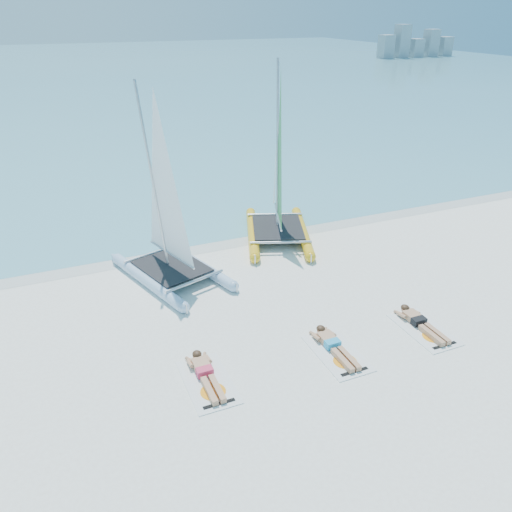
{
  "coord_description": "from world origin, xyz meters",
  "views": [
    {
      "loc": [
        -5.17,
        -9.78,
        7.45
      ],
      "look_at": [
        -0.51,
        1.2,
        1.48
      ],
      "focal_mm": 35.0,
      "sensor_mm": 36.0,
      "label": 1
    }
  ],
  "objects": [
    {
      "name": "towel_b",
      "position": [
        0.4,
        -1.65,
        0.01
      ],
      "size": [
        1.0,
        1.85,
        0.02
      ],
      "primitive_type": "cube",
      "color": "white",
      "rests_on": "ground"
    },
    {
      "name": "sea",
      "position": [
        0.0,
        63.0,
        0.01
      ],
      "size": [
        140.0,
        115.0,
        0.01
      ],
      "primitive_type": "cube",
      "color": "#7CC4CF",
      "rests_on": "ground"
    },
    {
      "name": "distant_skyline",
      "position": [
        53.71,
        62.0,
        1.94
      ],
      "size": [
        14.0,
        2.0,
        5.0
      ],
      "color": "#969EA5",
      "rests_on": "ground"
    },
    {
      "name": "sunbather_c",
      "position": [
        2.98,
        -1.49,
        0.12
      ],
      "size": [
        0.37,
        1.73,
        0.26
      ],
      "color": "tan",
      "rests_on": "towel_c"
    },
    {
      "name": "catamaran_yellow",
      "position": [
        2.12,
        5.48,
        1.94
      ],
      "size": [
        3.6,
        4.99,
        6.17
      ],
      "rotation": [
        0.0,
        0.0,
        -0.36
      ],
      "color": "#F4AE19",
      "rests_on": "ground"
    },
    {
      "name": "towel_c",
      "position": [
        2.98,
        -1.68,
        0.01
      ],
      "size": [
        1.0,
        1.85,
        0.02
      ],
      "primitive_type": "cube",
      "color": "white",
      "rests_on": "ground"
    },
    {
      "name": "ground",
      "position": [
        0.0,
        0.0,
        0.0
      ],
      "size": [
        140.0,
        140.0,
        0.0
      ],
      "primitive_type": "plane",
      "color": "white",
      "rests_on": "ground"
    },
    {
      "name": "sunbather_a",
      "position": [
        -2.78,
        -1.23,
        0.12
      ],
      "size": [
        0.37,
        1.73,
        0.26
      ],
      "color": "tan",
      "rests_on": "towel_a"
    },
    {
      "name": "towel_a",
      "position": [
        -2.78,
        -1.43,
        0.01
      ],
      "size": [
        1.0,
        1.85,
        0.02
      ],
      "primitive_type": "cube",
      "color": "white",
      "rests_on": "ground"
    },
    {
      "name": "wet_sand_strip",
      "position": [
        0.0,
        5.5,
        0.0
      ],
      "size": [
        140.0,
        1.4,
        0.01
      ],
      "primitive_type": "cube",
      "color": "silver",
      "rests_on": "ground"
    },
    {
      "name": "sunbather_b",
      "position": [
        0.4,
        -1.46,
        0.12
      ],
      "size": [
        0.37,
        1.73,
        0.26
      ],
      "color": "tan",
      "rests_on": "towel_b"
    },
    {
      "name": "catamaran_blue",
      "position": [
        -2.31,
        3.71,
        1.76
      ],
      "size": [
        3.29,
        4.74,
        5.89
      ],
      "rotation": [
        0.0,
        0.0,
        0.31
      ],
      "color": "#A9C4DE",
      "rests_on": "ground"
    }
  ]
}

